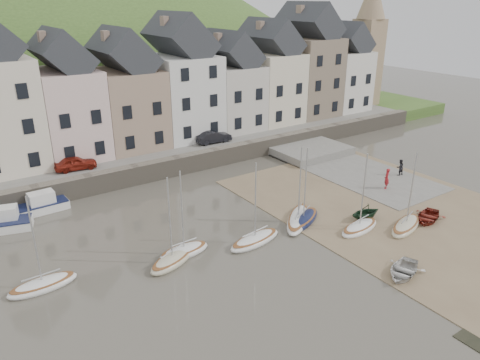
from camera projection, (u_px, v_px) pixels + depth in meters
ground at (288, 245)px, 32.21m from camera, size 160.00×160.00×0.00m
quay_land at (121, 132)px, 56.40m from camera, size 90.00×30.00×1.50m
quay_street at (161, 150)px, 47.31m from camera, size 70.00×7.00×0.10m
seawall at (177, 165)px, 44.88m from camera, size 70.00×1.20×1.80m
beach at (389, 207)px, 37.98m from camera, size 18.00×26.00×0.06m
slipway at (351, 170)px, 46.18m from camera, size 8.00×18.00×0.12m
hillside at (48, 202)px, 82.19m from camera, size 134.40×84.00×84.00m
townhouse_terrace at (159, 88)px, 48.76m from camera, size 61.05×8.00×13.93m
church_spire at (369, 37)px, 64.58m from camera, size 4.00×4.00×18.00m
sailboat_0 at (43, 285)px, 27.36m from camera, size 4.14×1.66×6.32m
sailboat_1 at (184, 251)px, 30.99m from camera, size 3.73×1.66×6.32m
sailboat_2 at (172, 260)px, 29.94m from camera, size 4.21×2.94×6.32m
sailboat_3 at (255, 240)px, 32.42m from camera, size 4.66×2.13×6.32m
sailboat_4 at (298, 219)px, 35.53m from camera, size 5.21×4.72×6.32m
sailboat_5 at (303, 219)px, 35.39m from camera, size 4.79×3.39×6.32m
sailboat_6 at (359, 227)px, 34.17m from camera, size 4.19×2.09×6.32m
sailboat_7 at (406, 225)px, 34.47m from camera, size 4.75×2.84×6.32m
motorboat_0 at (0, 223)px, 34.10m from camera, size 5.04×2.98×1.70m
motorboat_2 at (34, 207)px, 36.78m from camera, size 5.67×2.01×1.70m
rowboat_white at (403, 270)px, 28.55m from camera, size 3.82×3.28×0.67m
rowboat_green at (365, 212)px, 35.50m from camera, size 2.86×2.56×1.35m
rowboat_red at (428, 217)px, 35.54m from camera, size 3.81×3.29×0.66m
person_red at (387, 179)px, 41.17m from camera, size 0.82×0.81×1.90m
person_dark at (400, 167)px, 44.33m from camera, size 0.87×0.73×1.61m
car_left at (76, 163)px, 41.57m from camera, size 3.87×1.92×1.27m
car_right at (214, 137)px, 49.32m from camera, size 4.03×1.56×1.31m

